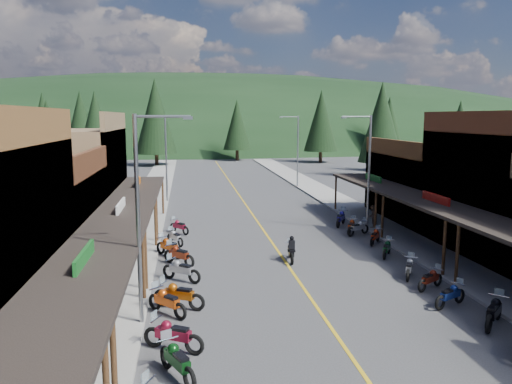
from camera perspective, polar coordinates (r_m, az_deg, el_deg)
name	(u,v)px	position (r m, az deg, el deg)	size (l,w,h in m)	color
ground	(291,270)	(26.27, 4.04, -8.91)	(220.00, 220.00, 0.00)	#38383A
centerline	(245,204)	(45.49, -1.22, -1.39)	(0.15, 90.00, 0.01)	gold
sidewalk_west	(148,206)	(45.30, -12.22, -1.54)	(3.40, 94.00, 0.15)	gray
sidewalk_east	(338,201)	(47.29, 9.31, -1.04)	(3.40, 94.00, 0.15)	gray
shop_west_2	(19,223)	(28.04, -25.45, -3.27)	(10.90, 9.00, 6.20)	#3F2111
shop_west_3	(63,181)	(37.04, -21.21, 1.23)	(10.90, 10.20, 8.20)	brown
shop_east_3	(435,187)	(40.90, 19.82, 0.55)	(10.90, 10.20, 6.20)	#4C2D16
streetlight_0	(142,211)	(18.88, -12.91, -2.09)	(2.16, 0.18, 8.00)	gray
streetlight_1	(168,155)	(46.65, -10.07, 4.24)	(2.16, 0.18, 8.00)	gray
streetlight_2	(367,168)	(34.90, 12.58, 2.75)	(2.16, 0.18, 8.00)	gray
streetlight_3	(296,148)	(55.96, 4.65, 5.05)	(2.16, 0.18, 8.00)	gray
ridge_hill	(202,142)	(159.77, -6.16, 5.71)	(310.00, 140.00, 60.00)	black
pine_1	(81,120)	(96.33, -19.41, 7.72)	(5.88, 5.88, 12.50)	black
pine_2	(155,116)	(82.63, -11.42, 8.49)	(6.72, 6.72, 14.00)	black
pine_3	(237,125)	(90.98, -2.19, 7.69)	(5.04, 5.04, 11.00)	black
pine_4	(321,121)	(87.65, 7.46, 8.09)	(5.88, 5.88, 12.50)	black
pine_5	(383,116)	(104.19, 14.28, 8.38)	(6.72, 6.72, 14.00)	black
pine_6	(460,124)	(102.30, 22.25, 7.17)	(5.04, 5.04, 11.00)	black
pine_7	(43,120)	(103.98, -23.13, 7.55)	(5.88, 5.88, 12.50)	black
pine_8	(48,133)	(66.64, -22.69, 6.29)	(4.48, 4.48, 10.00)	black
pine_9	(389,127)	(75.43, 14.94, 7.15)	(4.93, 4.93, 10.80)	black
pine_10	(96,125)	(75.57, -17.86, 7.34)	(5.38, 5.38, 11.60)	black
pine_11	(381,122)	(67.42, 14.14, 7.73)	(5.82, 5.82, 12.40)	black
bike_west_3	(177,360)	(16.05, -9.01, -18.39)	(0.74, 2.22, 1.27)	#0B3912
bike_west_4	(173,333)	(17.74, -9.44, -15.65)	(0.75, 2.24, 1.28)	maroon
bike_west_5	(167,300)	(20.70, -10.15, -12.11)	(0.72, 2.16, 1.24)	#C2460D
bike_west_6	(179,294)	(21.27, -8.82, -11.42)	(0.76, 2.27, 1.30)	#98470A
bike_west_7	(181,269)	(24.60, -8.54, -8.68)	(0.73, 2.19, 1.25)	gray
bike_west_8	(179,254)	(27.16, -8.81, -7.00)	(0.74, 2.22, 1.27)	maroon
bike_west_9	(169,246)	(28.89, -9.91, -6.10)	(0.73, 2.20, 1.26)	#AA400C
bike_west_10	(175,237)	(31.45, -9.24, -5.06)	(0.62, 1.86, 1.06)	#ACACB2
bike_west_11	(179,226)	(34.40, -8.77, -3.83)	(0.64, 1.93, 1.10)	maroon
bike_east_4	(494,311)	(21.38, 25.56, -12.14)	(0.73, 2.19, 1.25)	black
bike_east_5	(450,294)	(22.77, 21.33, -10.82)	(0.64, 1.92, 1.10)	navy
bike_east_6	(430,278)	(24.64, 19.31, -9.28)	(0.62, 1.85, 1.06)	maroon
bike_east_7	(409,267)	(25.99, 17.13, -8.19)	(0.65, 1.95, 1.11)	#939497
bike_east_8	(387,248)	(29.44, 14.73, -6.17)	(0.62, 1.86, 1.06)	#0C3C19
bike_east_9	(375,236)	(32.16, 13.46, -4.88)	(0.62, 1.86, 1.06)	#B72A0D
bike_east_10	(358,227)	(34.26, 11.58, -3.95)	(0.65, 1.95, 1.11)	#AEAFB4
bike_east_11	(351,226)	(34.64, 10.84, -3.78)	(0.65, 1.96, 1.12)	#AB310C
bike_east_12	(341,217)	(36.87, 9.68, -2.88)	(0.74, 2.23, 1.28)	navy
rider_on_bike	(291,251)	(27.68, 4.02, -6.71)	(0.86, 2.01, 1.48)	black
pedestrian_east_b	(372,216)	(36.11, 13.15, -2.72)	(0.78, 0.45, 1.60)	brown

